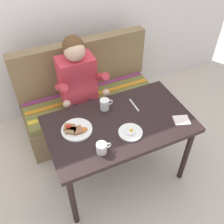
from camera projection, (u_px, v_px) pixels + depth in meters
The scene contains 10 objects.
ground_plane at pixel (118, 173), 2.66m from camera, with size 8.00×8.00×0.00m, color beige.
table at pixel (119, 129), 2.21m from camera, with size 1.20×0.70×0.73m.
couch at pixel (89, 103), 2.94m from camera, with size 1.44×0.56×1.00m.
person at pixel (80, 85), 2.50m from camera, with size 0.45×0.61×1.21m.
plate_breakfast at pixel (76, 129), 2.08m from camera, with size 0.25×0.25×0.05m.
plate_eggs at pixel (130, 132), 2.07m from camera, with size 0.19×0.19×0.04m.
coffee_mug at pixel (102, 148), 1.91m from camera, with size 0.12×0.08×0.09m.
coffee_mug_second at pixel (105, 104), 2.24m from camera, with size 0.12×0.08×0.10m.
napkin at pixel (182, 120), 2.17m from camera, with size 0.13×0.11×0.01m, color silver.
fork at pixel (134, 105), 2.31m from camera, with size 0.01×0.17×0.01m, color silver.
Camera 1 is at (-0.68, -1.34, 2.28)m, focal length 42.20 mm.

